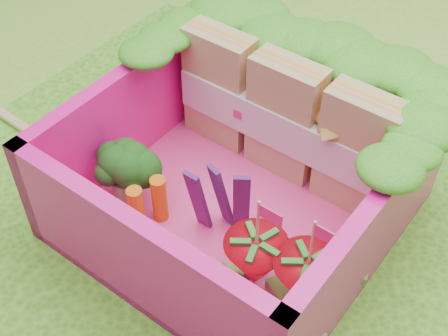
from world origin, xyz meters
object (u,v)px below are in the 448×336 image
strawberry_right (305,283)px  bento_box (239,172)px  chopsticks (17,123)px  broccoli (124,173)px  sandwich_stack (286,119)px  strawberry_left (255,263)px

strawberry_right → bento_box: bearing=153.1°
chopsticks → broccoli: bearing=-4.1°
sandwich_stack → strawberry_right: bearing=-50.5°
broccoli → chopsticks: (-0.86, 0.06, -0.21)m
bento_box → strawberry_right: (0.50, -0.25, -0.09)m
bento_box → strawberry_right: bearing=-26.9°
sandwich_stack → chopsticks: bearing=-156.5°
bento_box → sandwich_stack: size_ratio=1.21×
strawberry_left → strawberry_right: 0.21m
broccoli → chopsticks: size_ratio=0.13×
broccoli → strawberry_right: 0.92m
strawberry_right → chopsticks: strawberry_right is taller
broccoli → strawberry_right: (0.92, 0.02, -0.04)m
bento_box → sandwich_stack: sandwich_stack is taller
broccoli → bento_box: bearing=33.1°
strawberry_left → strawberry_right: bearing=9.2°
broccoli → strawberry_left: (0.71, -0.01, -0.05)m
sandwich_stack → chopsticks: size_ratio=0.43×
sandwich_stack → strawberry_right: sandwich_stack is taller
bento_box → chopsticks: 1.33m
strawberry_left → chopsticks: 1.59m
bento_box → sandwich_stack: 0.35m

